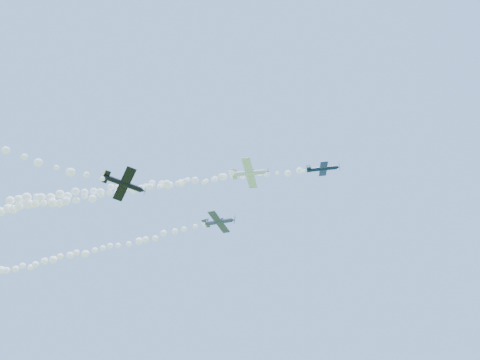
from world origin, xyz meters
The scene contains 7 objects.
plane_white centered at (5.26, -1.19, 50.34)m, with size 7.73×8.02×2.82m.
smoke_trail_white centered at (-31.54, -14.39, 50.06)m, with size 69.40×26.73×3.22m, color white, non-canonical shape.
plane_navy centered at (17.46, 7.19, 51.76)m, with size 6.67×6.90×2.24m.
smoke_trail_navy centered at (-14.99, -7.41, 51.56)m, with size 61.38×29.01×2.72m, color white, non-canonical shape.
plane_grey centered at (-6.72, 5.54, 46.37)m, with size 7.82×8.25×2.93m.
smoke_trail_grey centered at (-46.00, -1.34, 45.98)m, with size 74.02×15.31×3.43m, color white, non-canonical shape.
plane_black centered at (-2.88, -23.77, 37.07)m, with size 6.78×6.38×2.65m.
Camera 1 is at (37.64, -54.81, 2.00)m, focal length 30.00 mm.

